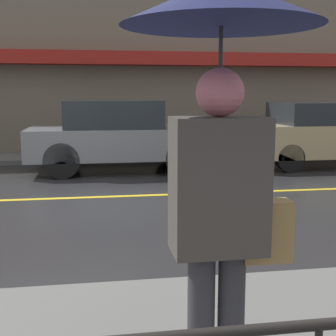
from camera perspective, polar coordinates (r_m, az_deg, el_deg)
name	(u,v)px	position (r m, az deg, el deg)	size (l,w,h in m)	color
ground_plane	(67,198)	(7.73, -12.23, -3.63)	(80.00, 80.00, 0.00)	#262628
sidewalk_far	(76,157)	(12.28, -11.16, 1.33)	(28.00, 1.68, 0.11)	#60605E
lane_marking	(67,198)	(7.73, -12.24, -3.60)	(25.20, 0.12, 0.01)	gold
building_storefront	(74,48)	(13.19, -11.41, 14.19)	(28.00, 0.85, 5.82)	#706656
pedestrian	(221,96)	(2.17, 6.53, 8.72)	(0.91, 0.91, 2.06)	#333338
car_grey	(118,135)	(10.23, -6.08, 4.03)	(3.92, 1.83, 1.53)	slate
car_tan	(334,133)	(11.65, 19.60, 4.00)	(4.76, 1.81, 1.47)	tan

